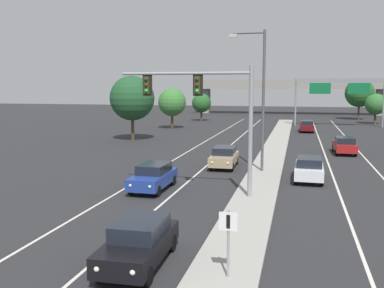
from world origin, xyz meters
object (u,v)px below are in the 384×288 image
object	(u,v)px
highway_sign_gantry	(339,87)
car_oncoming_tan	(224,157)
tree_far_left_c	(201,103)
car_oncoming_black	(139,242)
tree_far_right_a	(360,93)
car_oncoming_blue	(153,176)
car_receding_white	(309,168)
tree_far_left_a	(172,102)
overhead_signal_mast	(208,103)
tree_far_left_b	(132,98)
car_receding_red	(344,145)
street_lamp_median	(260,93)
car_receding_darkred	(307,126)
median_sign_post	(228,234)
tree_far_right_b	(376,104)

from	to	relation	value
highway_sign_gantry	car_oncoming_tan	bearing A→B (deg)	-106.67
car_oncoming_tan	highway_sign_gantry	distance (m)	40.31
car_oncoming_tan	tree_far_left_c	distance (m)	45.57
car_oncoming_black	tree_far_right_a	bearing A→B (deg)	77.45
car_oncoming_blue	tree_far_left_c	xyz separation A→B (m)	(-8.69, 52.34, 2.42)
car_receding_white	tree_far_right_a	size ratio (longest dim) A/B	0.59
car_oncoming_blue	car_receding_white	size ratio (longest dim) A/B	1.00
car_receding_white	tree_far_left_a	xyz separation A→B (m)	(-18.99, 32.24, 3.06)
overhead_signal_mast	highway_sign_gantry	size ratio (longest dim) A/B	0.57
car_oncoming_tan	tree_far_left_b	xyz separation A→B (m)	(-13.18, 14.26, 4.05)
overhead_signal_mast	tree_far_left_c	distance (m)	54.60
tree_far_left_b	car_oncoming_blue	bearing A→B (deg)	-65.63
car_oncoming_blue	car_oncoming_tan	bearing A→B (deg)	70.63
overhead_signal_mast	car_receding_red	xyz separation A→B (m)	(9.11, 18.58, -4.50)
car_receding_white	street_lamp_median	bearing A→B (deg)	151.60
car_receding_darkred	tree_far_left_c	xyz separation A→B (m)	(-18.24, 15.36, 2.42)
median_sign_post	tree_far_right_b	world-z (taller)	tree_far_right_b
highway_sign_gantry	tree_far_right_b	xyz separation A→B (m)	(6.36, 6.03, -2.88)
car_oncoming_blue	tree_far_right_b	bearing A→B (deg)	68.49
overhead_signal_mast	street_lamp_median	xyz separation A→B (m)	(2.19, 7.69, 0.47)
car_oncoming_tan	tree_far_right_b	xyz separation A→B (m)	(17.82, 44.31, 2.47)
median_sign_post	car_oncoming_tan	xyz separation A→B (m)	(-3.46, 19.69, -0.77)
street_lamp_median	car_oncoming_tan	bearing A→B (deg)	151.96
car_oncoming_blue	tree_far_right_a	xyz separation A→B (m)	(19.28, 61.76, 4.18)
tree_far_right_b	tree_far_left_a	distance (m)	34.21
car_receding_darkred	tree_far_left_a	world-z (taller)	tree_far_left_a
car_oncoming_black	car_oncoming_blue	size ratio (longest dim) A/B	1.01
overhead_signal_mast	car_oncoming_tan	distance (m)	10.24
car_oncoming_black	tree_far_right_a	xyz separation A→B (m)	(16.14, 72.49, 4.18)
car_oncoming_black	tree_far_left_a	bearing A→B (deg)	105.06
median_sign_post	tree_far_right_a	world-z (taller)	tree_far_right_a
car_oncoming_black	car_receding_white	distance (m)	16.84
car_receding_darkred	highway_sign_gantry	bearing A→B (deg)	63.30
tree_far_left_a	tree_far_right_b	bearing A→B (deg)	26.85
overhead_signal_mast	car_oncoming_tan	size ratio (longest dim) A/B	1.67
overhead_signal_mast	tree_far_right_a	size ratio (longest dim) A/B	0.98
tree_far_right_b	tree_far_left_c	distance (m)	29.45
overhead_signal_mast	tree_far_left_c	xyz separation A→B (m)	(-12.24, 53.17, -2.08)
car_oncoming_black	tree_far_right_b	xyz separation A→B (m)	(17.62, 63.39, 2.47)
car_oncoming_blue	car_receding_white	distance (m)	10.48
overhead_signal_mast	car_oncoming_black	size ratio (longest dim) A/B	1.67
car_receding_darkred	tree_far_right_a	distance (m)	26.94
tree_far_right_b	tree_far_left_c	world-z (taller)	tree_far_right_b
tree_far_left_b	tree_far_left_a	bearing A→B (deg)	88.11
overhead_signal_mast	tree_far_right_a	distance (m)	64.54
car_oncoming_black	tree_far_left_b	bearing A→B (deg)	111.86
tree_far_left_a	tree_far_right_a	bearing A→B (deg)	40.21
overhead_signal_mast	highway_sign_gantry	distance (m)	48.69
overhead_signal_mast	tree_far_left_b	size ratio (longest dim) A/B	1.01
car_receding_darkred	tree_far_left_b	size ratio (longest dim) A/B	0.60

